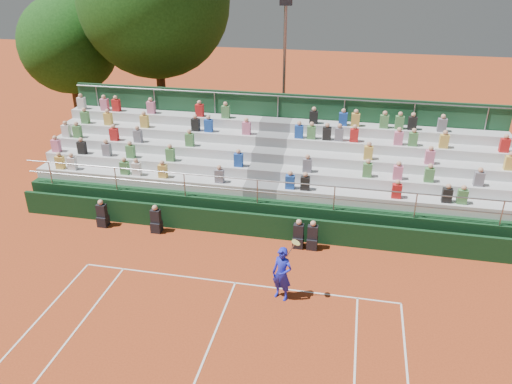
% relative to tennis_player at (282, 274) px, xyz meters
% --- Properties ---
extents(ground, '(90.00, 90.00, 0.00)m').
position_rel_tennis_player_xyz_m(ground, '(-1.67, 0.46, -0.94)').
color(ground, '#AB411C').
rests_on(ground, ground).
extents(courtside_wall, '(20.00, 0.15, 1.00)m').
position_rel_tennis_player_xyz_m(courtside_wall, '(-1.67, 3.66, -0.44)').
color(courtside_wall, black).
rests_on(courtside_wall, ground).
extents(line_officials, '(9.00, 0.40, 1.19)m').
position_rel_tennis_player_xyz_m(line_officials, '(-3.19, 3.21, -0.46)').
color(line_officials, black).
rests_on(line_officials, ground).
extents(grandstand, '(20.00, 5.20, 4.40)m').
position_rel_tennis_player_xyz_m(grandstand, '(-1.68, 6.90, 0.14)').
color(grandstand, black).
rests_on(grandstand, ground).
extents(tennis_player, '(0.93, 0.66, 2.22)m').
position_rel_tennis_player_xyz_m(tennis_player, '(0.00, 0.00, 0.00)').
color(tennis_player, '#1B24CE').
rests_on(tennis_player, ground).
extents(tree_west, '(5.63, 5.63, 8.15)m').
position_rel_tennis_player_xyz_m(tree_west, '(-14.88, 13.93, 4.38)').
color(tree_west, '#352513').
rests_on(tree_west, ground).
extents(tree_east, '(8.15, 8.15, 11.86)m').
position_rel_tennis_player_xyz_m(tree_east, '(-9.31, 13.82, 6.84)').
color(tree_east, '#352513').
rests_on(tree_east, ground).
extents(floodlight_mast, '(0.60, 0.25, 8.18)m').
position_rel_tennis_player_xyz_m(floodlight_mast, '(-1.96, 12.56, 3.83)').
color(floodlight_mast, gray).
rests_on(floodlight_mast, ground).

